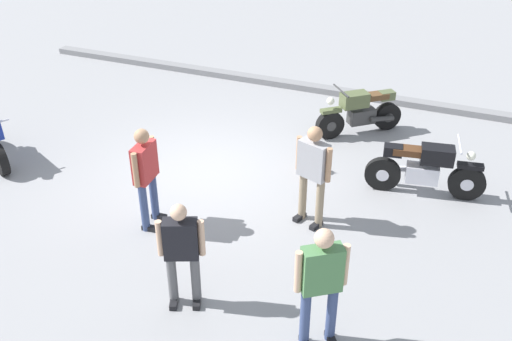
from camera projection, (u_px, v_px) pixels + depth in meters
name	position (u px, v px, depth m)	size (l,w,h in m)	color
ground_plane	(208.00, 173.00, 10.98)	(40.00, 40.00, 0.00)	gray
curb_edge	(288.00, 84.00, 14.60)	(14.00, 0.30, 0.15)	gray
motorcycle_olive_vintage	(360.00, 113.00, 12.17)	(1.59, 1.38, 1.07)	black
motorcycle_black_cruiser	(425.00, 169.00, 10.11)	(2.08, 0.70, 1.09)	black
person_in_gray_shirt	(313.00, 169.00, 9.12)	(0.66, 0.44, 1.77)	gray
person_in_black_shirt	(182.00, 250.00, 7.55)	(0.62, 0.44, 1.62)	#59595B
person_in_red_shirt	(146.00, 171.00, 9.07)	(0.33, 0.67, 1.75)	#384772
person_in_green_shirt	(321.00, 280.00, 6.88)	(0.60, 0.52, 1.76)	#384772
traffic_cone	(312.00, 159.00, 10.91)	(0.36, 0.36, 0.53)	black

